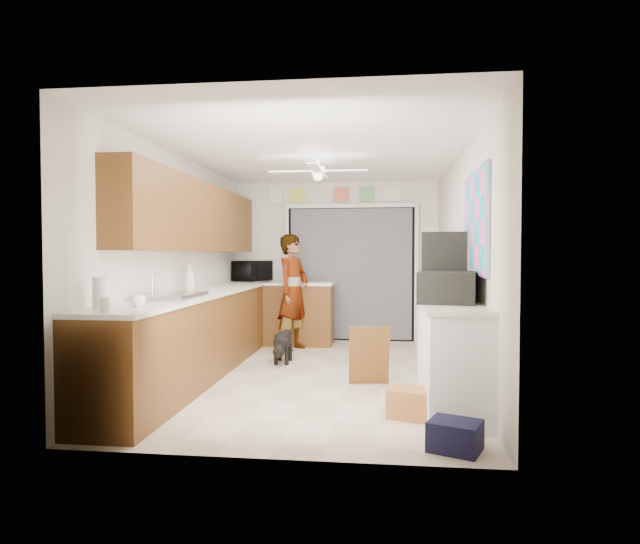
{
  "coord_description": "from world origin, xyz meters",
  "views": [
    {
      "loc": [
        0.74,
        -5.96,
        1.37
      ],
      "look_at": [
        0.0,
        0.4,
        1.15
      ],
      "focal_mm": 30.0,
      "sensor_mm": 36.0,
      "label": 1
    }
  ],
  "objects": [
    {
      "name": "faucet",
      "position": [
        -1.48,
        -1.0,
        1.05
      ],
      "size": [
        0.03,
        0.03,
        0.22
      ],
      "primitive_type": "cylinder",
      "color": "silver",
      "rests_on": "left_countertop"
    },
    {
      "name": "door_trim_head",
      "position": [
        0.25,
        2.44,
        2.12
      ],
      "size": [
        2.1,
        0.04,
        0.06
      ],
      "primitive_type": "cube",
      "color": "white",
      "rests_on": "wall_back"
    },
    {
      "name": "ceiling",
      "position": [
        0.0,
        0.0,
        2.5
      ],
      "size": [
        5.0,
        5.0,
        0.0
      ],
      "primitive_type": "plane",
      "rotation": [
        3.14,
        0.0,
        0.0
      ],
      "color": "white",
      "rests_on": "ground"
    },
    {
      "name": "wall_left",
      "position": [
        -1.6,
        0.0,
        1.25
      ],
      "size": [
        0.0,
        5.0,
        5.0
      ],
      "primitive_type": "plane",
      "rotation": [
        1.57,
        0.0,
        1.57
      ],
      "color": "silver",
      "rests_on": "ground"
    },
    {
      "name": "cardboard_box",
      "position": [
        1.0,
        -1.47,
        0.12
      ],
      "size": [
        0.46,
        0.4,
        0.24
      ],
      "primitive_type": "cube",
      "rotation": [
        0.0,
        0.0,
        -0.32
      ],
      "color": "#A15C32",
      "rests_on": "floor"
    },
    {
      "name": "man",
      "position": [
        -0.52,
        1.55,
        0.82
      ],
      "size": [
        0.6,
        0.71,
        1.65
      ],
      "primitive_type": "imported",
      "rotation": [
        0.0,
        0.0,
        1.16
      ],
      "color": "white",
      "rests_on": "floor"
    },
    {
      "name": "peninsula_base",
      "position": [
        -0.5,
        2.0,
        0.45
      ],
      "size": [
        1.0,
        0.6,
        0.9
      ],
      "primitive_type": "cube",
      "color": "brown",
      "rests_on": "floor"
    },
    {
      "name": "sink_basin",
      "position": [
        -1.29,
        -1.0,
        0.95
      ],
      "size": [
        0.5,
        0.76,
        0.06
      ],
      "primitive_type": "cube",
      "color": "silver",
      "rests_on": "left_countertop"
    },
    {
      "name": "ceiling_fan",
      "position": [
        0.0,
        0.2,
        2.32
      ],
      "size": [
        1.14,
        1.14,
        0.24
      ],
      "primitive_type": "cube",
      "color": "white",
      "rests_on": "ceiling"
    },
    {
      "name": "microwave",
      "position": [
        -1.28,
        2.25,
        1.1
      ],
      "size": [
        0.57,
        0.67,
        0.32
      ],
      "primitive_type": "imported",
      "rotation": [
        0.0,
        0.0,
        1.2
      ],
      "color": "black",
      "rests_on": "left_countertop"
    },
    {
      "name": "jar_b",
      "position": [
        -1.29,
        -2.25,
        1.0
      ],
      "size": [
        0.09,
        0.09,
        0.11
      ],
      "primitive_type": "cylinder",
      "rotation": [
        0.0,
        0.0,
        0.28
      ],
      "color": "silver",
      "rests_on": "left_countertop"
    },
    {
      "name": "wall_front",
      "position": [
        0.0,
        -2.5,
        1.25
      ],
      "size": [
        3.2,
        0.0,
        3.2
      ],
      "primitive_type": "plane",
      "rotation": [
        -1.57,
        0.0,
        0.0
      ],
      "color": "silver",
      "rests_on": "ground"
    },
    {
      "name": "back_opening_recess",
      "position": [
        0.25,
        2.47,
        1.05
      ],
      "size": [
        2.0,
        0.06,
        2.1
      ],
      "primitive_type": "cube",
      "color": "black",
      "rests_on": "wall_back"
    },
    {
      "name": "header_frame_0",
      "position": [
        -0.6,
        2.47,
        2.3
      ],
      "size": [
        0.22,
        0.02,
        0.22
      ],
      "primitive_type": "cube",
      "color": "#DDE04A",
      "rests_on": "wall_back"
    },
    {
      "name": "door_trim_left",
      "position": [
        -0.77,
        2.44,
        1.05
      ],
      "size": [
        0.06,
        0.04,
        2.1
      ],
      "primitive_type": "cube",
      "color": "white",
      "rests_on": "wall_back"
    },
    {
      "name": "suitcase_rim",
      "position": [
        1.32,
        -1.13,
        0.97
      ],
      "size": [
        0.54,
        0.65,
        0.02
      ],
      "primitive_type": "cube",
      "rotation": [
        0.0,
        0.0,
        -0.18
      ],
      "color": "yellow",
      "rests_on": "suitcase"
    },
    {
      "name": "left_base_cabinets",
      "position": [
        -1.3,
        0.0,
        0.45
      ],
      "size": [
        0.6,
        4.8,
        0.9
      ],
      "primitive_type": "cube",
      "color": "brown",
      "rests_on": "floor"
    },
    {
      "name": "wall_back",
      "position": [
        0.0,
        2.5,
        1.25
      ],
      "size": [
        3.2,
        0.0,
        3.2
      ],
      "primitive_type": "plane",
      "rotation": [
        1.57,
        0.0,
        0.0
      ],
      "color": "silver",
      "rests_on": "ground"
    },
    {
      "name": "suitcase_lid",
      "position": [
        1.32,
        -0.84,
        1.33
      ],
      "size": [
        0.42,
        0.11,
        0.5
      ],
      "primitive_type": "cube",
      "rotation": [
        0.0,
        0.0,
        -0.18
      ],
      "color": "black",
      "rests_on": "suitcase"
    },
    {
      "name": "soap_bottle",
      "position": [
        -1.46,
        -0.05,
        1.1
      ],
      "size": [
        0.13,
        0.13,
        0.32
      ],
      "primitive_type": "imported",
      "rotation": [
        0.0,
        0.0,
        -0.06
      ],
      "color": "silver",
      "rests_on": "left_countertop"
    },
    {
      "name": "upper_cabinets",
      "position": [
        -1.44,
        0.2,
        1.8
      ],
      "size": [
        0.32,
        4.0,
        0.8
      ],
      "primitive_type": "cube",
      "color": "brown",
      "rests_on": "wall_left"
    },
    {
      "name": "paper_towel_roll",
      "position": [
        -1.42,
        -2.07,
        1.07
      ],
      "size": [
        0.12,
        0.12,
        0.25
      ],
      "primitive_type": "cylinder",
      "rotation": [
        0.0,
        0.0,
        0.08
      ],
      "color": "white",
      "rests_on": "left_countertop"
    },
    {
      "name": "header_frame_3",
      "position": [
        0.5,
        2.47,
        2.3
      ],
      "size": [
        0.22,
        0.02,
        0.22
      ],
      "primitive_type": "cube",
      "color": "#63AE6D",
      "rests_on": "wall_back"
    },
    {
      "name": "floor",
      "position": [
        0.0,
        0.0,
        0.0
      ],
      "size": [
        5.0,
        5.0,
        0.0
      ],
      "primitive_type": "plane",
      "color": "beige",
      "rests_on": "ground"
    },
    {
      "name": "dog",
      "position": [
        -0.49,
        0.61,
        0.21
      ],
      "size": [
        0.23,
        0.54,
        0.42
      ],
      "primitive_type": "cube",
      "rotation": [
        0.0,
        0.0,
        0.01
      ],
      "color": "black",
      "rests_on": "floor"
    },
    {
      "name": "door_trim_right",
      "position": [
        1.27,
        2.44,
        1.05
      ],
      "size": [
        0.06,
        0.04,
        2.1
      ],
      "primitive_type": "cube",
      "color": "white",
      "rests_on": "wall_back"
    },
    {
      "name": "suitcase",
      "position": [
        1.32,
        -1.13,
        1.08
      ],
      "size": [
        0.59,
        0.71,
        0.27
      ],
      "primitive_type": "cube",
      "rotation": [
        0.0,
        0.0,
        -0.18
      ],
      "color": "black",
      "rests_on": "right_counter_top"
    },
    {
      "name": "abstract_painting",
      "position": [
        1.58,
        -1.0,
        1.65
      ],
      "size": [
        0.03,
        1.15,
        0.95
      ],
      "primitive_type": "cube",
      "color": "#FA5CBD",
      "rests_on": "wall_right"
    },
    {
      "name": "right_counter_base",
      "position": [
        1.35,
        -1.2,
        0.45
      ],
      "size": [
        0.5,
        1.4,
        0.9
      ],
      "primitive_type": "cube",
      "color": "white",
      "rests_on": "floor"
    },
    {
      "name": "left_countertop",
      "position": [
        -1.29,
        0.0,
        0.92
      ],
      "size": [
        0.62,
        4.8,
        0.04
      ],
      "primitive_type": "cube",
      "color": "white",
      "rests_on": "left_base_cabinets"
    },
    {
      "name": "header_frame_2",
      "position": [
        0.1,
        2.47,
        2.3
      ],
      "size": [
        0.22,
        0.02,
        0.22
      ],
      "primitive_type": "cube",
      "color": "#DC6752",
      "rests_on": "wall_back"
    },
    {
      "name": "cabinet_door_panel",
      "position": [
        0.61,
        -0.41,
        0.31
      ],
      "size": [
        0.43,
        0.21,
        0.62
      ],
      "primitive_type": "cube",
      "rotation": [
        0.21,
        0.0,
        0.12
      ],
      "color": "brown",
      "rests_on": "floor"
    },
    {
      "name": "cup",
      "position": [
        -1.22,
        -1.86,
        0.99
      ],
      "size": [
        0.14,
        0.14,
        0.1
      ],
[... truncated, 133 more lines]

